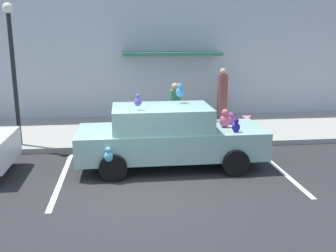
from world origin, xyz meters
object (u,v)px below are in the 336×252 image
Objects in this scene: teddy_bear_on_sidewalk at (246,127)px; street_lamp_post at (13,60)px; pedestrian_near_shopfront at (175,112)px; plush_covered_car at (169,136)px; pedestrian_walking_past at (222,97)px.

teddy_bear_on_sidewalk is 0.17× the size of street_lamp_post.
plush_covered_car is at bearing -101.66° from pedestrian_near_shopfront.
plush_covered_car is 1.17× the size of street_lamp_post.
teddy_bear_on_sidewalk is 2.27m from pedestrian_near_shopfront.
pedestrian_walking_past is (1.99, 1.88, 0.13)m from pedestrian_near_shopfront.
pedestrian_walking_past is (2.47, 4.23, 0.25)m from plush_covered_car.
pedestrian_near_shopfront is 0.87× the size of pedestrian_walking_past.
plush_covered_car is at bearing -120.33° from pedestrian_walking_past.
plush_covered_car reaches higher than teddy_bear_on_sidewalk.
street_lamp_post reaches higher than pedestrian_near_shopfront.
pedestrian_walking_past is (-0.21, 2.20, 0.59)m from teddy_bear_on_sidewalk.
pedestrian_near_shopfront is at bearing 5.33° from street_lamp_post.
plush_covered_car is 4.85m from street_lamp_post.
pedestrian_near_shopfront is at bearing -136.66° from pedestrian_walking_past.
street_lamp_post is (-6.78, -0.11, 2.10)m from teddy_bear_on_sidewalk.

